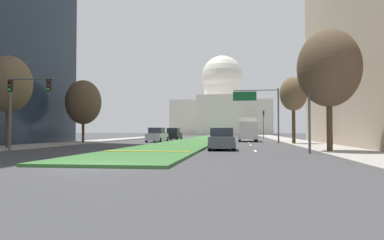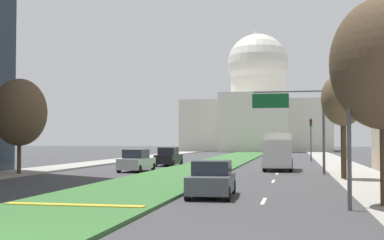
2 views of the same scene
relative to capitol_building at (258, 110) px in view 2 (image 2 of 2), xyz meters
The scene contains 17 objects.
ground_plane 56.07m from the capitol_building, 90.00° to the right, with size 260.00×260.00×0.00m, color #3D3D3F.
grass_median 61.59m from the capitol_building, 90.00° to the right, with size 6.14×100.85×0.14m, color #386B33.
median_curb_nose 103.00m from the capitol_building, 90.00° to the right, with size 5.52×0.50×0.04m, color gold.
lane_dashes_right 79.63m from the capitol_building, 85.01° to the right, with size 0.16×41.53×0.01m.
sidewalk_left 68.32m from the capitol_building, 100.80° to the right, with size 4.00×100.85×0.15m, color #9E9991.
sidewalk_right 68.32m from the capitol_building, 79.20° to the right, with size 4.00×100.85×0.15m, color #9E9991.
capitol_building is the anchor object (origin of this frame).
traffic_light_near_right 101.66m from the capitol_building, 84.24° to the right, with size 0.28×0.35×5.20m.
traffic_light_far_right 58.59m from the capitol_building, 79.93° to the right, with size 0.28×0.35×5.20m.
overhead_guide_sign 81.37m from the capitol_building, 84.09° to the right, with size 5.46×0.20×6.50m.
street_tree_right_near 101.21m from the capitol_building, 83.45° to the right, with size 4.03×4.03×8.04m.
street_tree_left_mid 87.19m from the capitol_building, 97.59° to the right, with size 3.94×3.94×7.08m.
street_tree_right_mid 87.62m from the capitol_building, 82.60° to the right, with size 2.77×2.77×6.96m.
sedan_lead_stopped 97.83m from the capitol_building, 87.39° to the right, with size 2.13×4.29×1.65m.
sedan_midblock 80.64m from the capitol_building, 93.23° to the right, with size 2.06×4.60×1.81m.
sedan_distant 71.09m from the capitol_building, 93.37° to the right, with size 1.99×4.56×1.84m.
box_truck_delivery 76.72m from the capitol_building, 84.84° to the right, with size 2.40×6.40×3.20m.
Camera 2 is at (8.16, -9.74, 2.63)m, focal length 48.60 mm.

